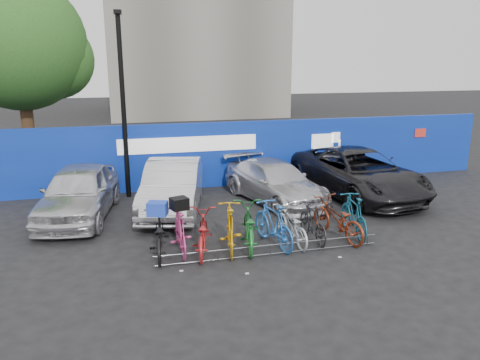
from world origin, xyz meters
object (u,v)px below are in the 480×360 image
object	(u,v)px
lamppost	(123,101)
bike_7	(313,222)
car_3	(358,173)
bike_6	(291,225)
car_0	(79,192)
bike_1	(180,231)
bike_5	(273,224)
bike_9	(354,215)
car_2	(275,182)
bike_3	(230,228)
bike_2	(202,233)
bike_0	(159,235)
tree	(25,47)
car_1	(173,186)
bike_rack	(270,250)
bike_8	(337,219)
bike_4	(248,226)

from	to	relation	value
lamppost	bike_7	xyz separation A→B (m)	(4.58, -5.31, -2.76)
car_3	bike_6	size ratio (longest dim) A/B	3.22
car_0	bike_1	bearing A→B (deg)	-42.92
bike_5	bike_7	xyz separation A→B (m)	(1.12, 0.10, -0.07)
bike_6	bike_9	size ratio (longest dim) A/B	0.96
car_2	bike_3	world-z (taller)	car_2
car_0	car_3	xyz separation A→B (m)	(9.19, 0.08, 0.02)
bike_2	bike_0	bearing A→B (deg)	6.08
tree	car_1	size ratio (longest dim) A/B	1.67
bike_rack	bike_5	distance (m)	0.77
bike_3	bike_7	distance (m)	2.24
car_3	bike_8	size ratio (longest dim) A/B	2.85
tree	bike_3	world-z (taller)	tree
bike_0	bike_1	xyz separation A→B (m)	(0.53, 0.06, 0.04)
bike_4	bike_6	xyz separation A→B (m)	(1.14, -0.03, -0.07)
bike_6	bike_7	xyz separation A→B (m)	(0.60, 0.02, 0.03)
bike_0	bike_9	bearing A→B (deg)	-174.14
bike_1	bike_2	xyz separation A→B (m)	(0.51, -0.17, -0.04)
car_0	bike_8	world-z (taller)	car_0
bike_2	bike_8	size ratio (longest dim) A/B	0.96
bike_3	car_0	bearing A→B (deg)	-32.47
tree	car_0	size ratio (longest dim) A/B	1.68
lamppost	bike_0	size ratio (longest dim) A/B	3.13
lamppost	car_2	bearing A→B (deg)	-20.08
car_2	bike_8	size ratio (longest dim) A/B	2.23
car_0	bike_6	distance (m)	6.46
bike_rack	car_2	bearing A→B (deg)	70.20
car_3	bike_2	distance (m)	7.09
bike_9	bike_1	bearing A→B (deg)	6.90
car_0	bike_2	bearing A→B (deg)	-39.29
car_2	bike_3	size ratio (longest dim) A/B	2.31
bike_0	bike_8	distance (m)	4.65
car_3	bike_4	size ratio (longest dim) A/B	2.80
car_2	bike_2	bearing A→B (deg)	-146.10
bike_2	bike_8	bearing A→B (deg)	-167.29
car_3	bike_8	distance (m)	4.36
bike_0	bike_4	bearing A→B (deg)	-175.23
tree	car_2	bearing A→B (deg)	-37.54
car_1	bike_4	xyz separation A→B (m)	(1.51, -3.45, -0.23)
bike_6	bike_9	xyz separation A→B (m)	(1.81, 0.10, 0.09)
bike_3	bike_8	bearing A→B (deg)	-168.27
lamppost	car_0	distance (m)	3.43
bike_rack	bike_0	distance (m)	2.72
lamppost	bike_3	xyz separation A→B (m)	(2.34, -5.41, -2.68)
bike_5	car_1	bearing A→B (deg)	-70.43
bike_2	bike_7	world-z (taller)	bike_2
lamppost	bike_0	bearing A→B (deg)	-83.52
car_0	bike_1	size ratio (longest dim) A/B	2.51
car_3	bike_7	distance (m)	4.75
lamppost	bike_4	world-z (taller)	lamppost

